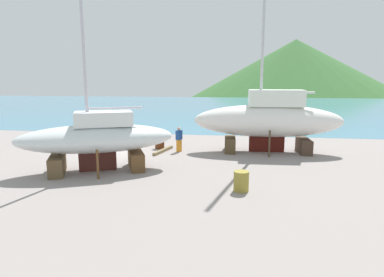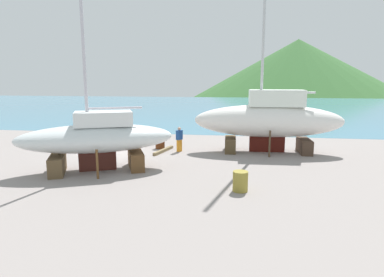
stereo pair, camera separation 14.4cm
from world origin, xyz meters
TOP-DOWN VIEW (x-y plane):
  - ground_plane at (0.00, -2.61)m, footprint 41.72×41.72m
  - sea_water at (0.00, 38.72)m, footprint 133.68×61.80m
  - headland_hill at (28.11, 111.29)m, footprint 142.12×142.12m
  - sailboat_far_slipway at (10.01, 1.68)m, footprint 9.78×3.06m
  - sailboat_small_center at (0.83, -4.38)m, footprint 8.43×5.74m
  - worker at (4.16, 0.97)m, footprint 0.42×0.50m
  - barrel_tipped_left at (-7.72, 2.33)m, footprint 0.74×0.97m
  - barrel_tar_black at (-2.99, 1.67)m, footprint 0.86×0.86m
  - barrel_by_slipway at (8.30, -6.54)m, footprint 0.91×0.91m
  - barrel_rust_mid at (2.64, 1.73)m, footprint 0.80×0.80m
  - timber_plank_near at (3.13, 0.69)m, footprint 0.80×2.63m
  - timber_long_aft at (-3.60, 2.42)m, footprint 0.31×2.73m

SIDE VIEW (x-z plane):
  - ground_plane at x=0.00m, z-range 0.00..0.00m
  - sea_water at x=0.00m, z-range 0.00..0.00m
  - headland_hill at x=28.11m, z-range -19.54..19.54m
  - timber_plank_near at x=3.13m, z-range 0.00..0.18m
  - timber_long_aft at x=-3.60m, z-range 0.00..0.19m
  - barrel_tipped_left at x=-7.72m, z-range 0.00..0.60m
  - barrel_rust_mid at x=2.64m, z-range 0.00..0.77m
  - barrel_tar_black at x=-2.99m, z-range 0.00..0.80m
  - barrel_by_slipway at x=8.30m, z-range 0.00..0.89m
  - worker at x=4.16m, z-range 0.03..1.69m
  - sailboat_small_center at x=0.83m, z-range -3.92..7.48m
  - sailboat_far_slipway at x=10.01m, z-range -6.19..10.61m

